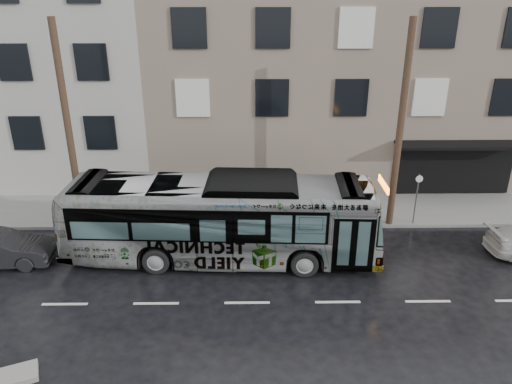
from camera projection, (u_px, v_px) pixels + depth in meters
ground at (247, 265)px, 19.84m from camera, size 120.00×120.00×0.00m
sidewalk at (248, 210)px, 24.31m from camera, size 90.00×3.60×0.15m
building_taupe at (332, 70)px, 29.36m from camera, size 20.00×12.00×11.00m
utility_pole_front at (400, 128)px, 21.09m from camera, size 0.30×0.30×9.00m
utility_pole_rear at (68, 129)px, 20.93m from camera, size 0.30×0.30×9.00m
sign_post at (416, 199)px, 22.42m from camera, size 0.06×0.06×2.40m
bus at (221, 219)px, 19.72m from camera, size 12.57×3.53×3.47m
slush_pile at (4, 379)px, 14.12m from camera, size 1.97×1.43×0.18m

